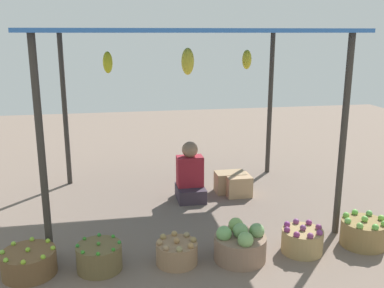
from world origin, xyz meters
name	(u,v)px	position (x,y,z in m)	size (l,w,h in m)	color
ground_plane	(184,204)	(0.00, 0.00, 0.00)	(14.00, 14.00, 0.00)	#756357
market_stall_structure	(183,42)	(0.00, 0.00, 2.04)	(3.35, 2.50, 2.19)	#38332D
vendor_person	(190,177)	(0.11, 0.18, 0.30)	(0.36, 0.44, 0.78)	#3A2E3A
basket_limes	(29,262)	(-1.67, -1.39, 0.11)	(0.49, 0.49, 0.26)	brown
basket_green_chilies	(99,257)	(-1.04, -1.43, 0.12)	(0.42, 0.42, 0.28)	brown
basket_potatoes	(177,252)	(-0.31, -1.44, 0.11)	(0.40, 0.40, 0.26)	#9C7756
basket_cabbages	(240,244)	(0.31, -1.48, 0.16)	(0.51, 0.51, 0.38)	#896B56
basket_purple_onions	(302,240)	(0.97, -1.45, 0.12)	(0.41, 0.41, 0.29)	#A08555
basket_green_apples	(363,232)	(1.66, -1.43, 0.14)	(0.46, 0.46, 0.33)	olive
wooden_crate_near_vendor	(238,185)	(0.78, 0.21, 0.14)	(0.33, 0.32, 0.28)	tan
wooden_crate_stacked_rear	(230,182)	(0.70, 0.33, 0.14)	(0.41, 0.27, 0.29)	tan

